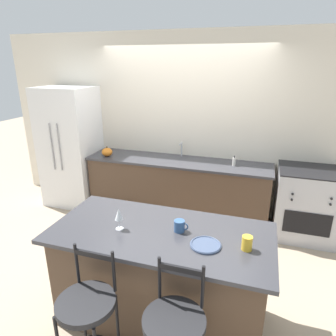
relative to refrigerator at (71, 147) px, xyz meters
name	(u,v)px	position (x,y,z in m)	size (l,w,h in m)	color
ground_plane	(170,225)	(1.80, -0.31, -0.96)	(18.00, 18.00, 0.00)	tan
wall_back	(184,126)	(1.80, 0.38, 0.39)	(6.00, 0.07, 2.70)	beige
back_counter	(177,188)	(1.80, 0.06, -0.51)	(2.73, 0.67, 0.89)	#4C3828
sink_faucet	(181,148)	(1.80, 0.26, 0.08)	(0.02, 0.13, 0.22)	#ADAFB5
kitchen_island	(161,276)	(2.22, -1.93, -0.49)	(1.87, 0.90, 0.92)	#4C3828
refrigerator	(71,147)	(0.00, 0.00, 0.00)	(0.83, 0.74, 1.91)	white
oven_range	(305,203)	(3.60, 0.01, -0.48)	(0.77, 0.71, 0.96)	#B7B7BC
bar_stool_near	(88,314)	(1.90, -2.60, -0.38)	(0.42, 0.42, 1.03)	black
bar_stool_far	(174,333)	(2.53, -2.57, -0.38)	(0.42, 0.42, 1.03)	black
dinner_plate	(206,245)	(2.62, -2.03, -0.03)	(0.24, 0.24, 0.02)	#425170
wine_glass	(119,215)	(1.88, -2.01, 0.10)	(0.07, 0.07, 0.19)	white
coffee_mug	(180,226)	(2.37, -1.88, 0.01)	(0.12, 0.09, 0.10)	#335689
tumbler_cup	(247,243)	(2.93, -1.98, 0.02)	(0.08, 0.08, 0.11)	gold
pumpkin_decoration	(107,152)	(0.70, -0.08, 0.00)	(0.16, 0.16, 0.15)	orange
soap_bottle	(234,162)	(2.62, 0.05, 0.00)	(0.04, 0.04, 0.14)	silver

